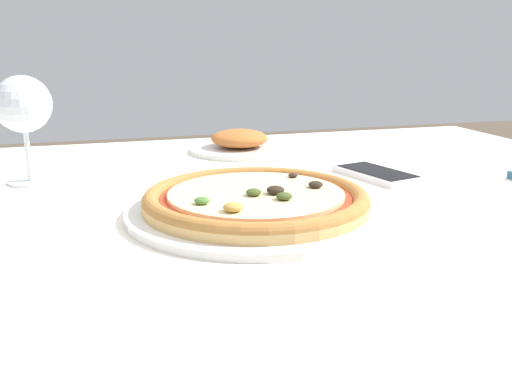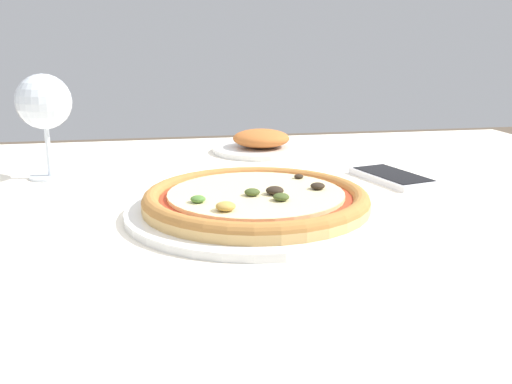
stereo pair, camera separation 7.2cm
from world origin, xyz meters
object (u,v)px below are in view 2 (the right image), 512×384
Objects in this scene: dining_table at (242,253)px; side_plate at (261,143)px; pizza_plate at (256,202)px; wine_glass_far_left at (44,104)px; cell_phone at (392,177)px.

dining_table is 7.41× the size of side_plate.
side_plate is (0.09, 0.34, 0.10)m from dining_table.
side_plate reaches higher than dining_table.
pizza_plate is (0.01, -0.07, 0.10)m from dining_table.
wine_glass_far_left is at bearing 146.49° from dining_table.
dining_table is 9.16× the size of cell_phone.
wine_glass_far_left is 0.42m from side_plate.
side_plate is at bearing 78.05° from pizza_plate.
cell_phone is at bearing 29.52° from pizza_plate.
side_plate is at bearing 120.70° from cell_phone.
pizza_plate is at bearing -150.48° from cell_phone.
wine_glass_far_left reaches higher than cell_phone.
pizza_plate reaches higher than dining_table.
cell_phone is 0.31m from side_plate.
cell_phone is at bearing 15.12° from dining_table.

